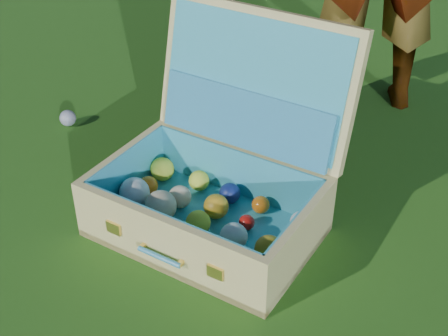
% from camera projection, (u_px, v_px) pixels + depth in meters
% --- Properties ---
extents(ground, '(60.00, 60.00, 0.00)m').
position_uv_depth(ground, '(204.00, 185.00, 2.19)').
color(ground, '#215114').
rests_on(ground, ground).
extents(stray_ball, '(0.07, 0.07, 0.07)m').
position_uv_depth(stray_ball, '(68.00, 118.00, 2.51)').
color(stray_ball, teal).
rests_on(stray_ball, ground).
extents(suitcase, '(0.74, 0.67, 0.63)m').
position_uv_depth(suitcase, '(219.00, 172.00, 1.95)').
color(suitcase, '#DAC575').
rests_on(suitcase, ground).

